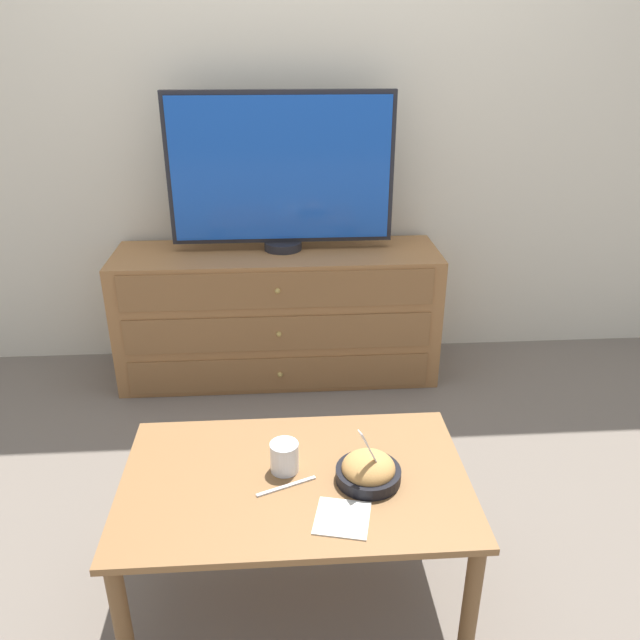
# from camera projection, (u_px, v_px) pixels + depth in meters

# --- Properties ---
(ground_plane) EXTENTS (12.00, 12.00, 0.00)m
(ground_plane) POSITION_uv_depth(u_px,v_px,m) (307.00, 348.00, 3.33)
(ground_plane) COLOR #70665B
(wall_back) EXTENTS (12.00, 0.05, 2.60)m
(wall_back) POSITION_uv_depth(u_px,v_px,m) (304.00, 89.00, 2.81)
(wall_back) COLOR silver
(wall_back) RESTS_ON ground_plane
(dresser) EXTENTS (1.49, 0.44, 0.62)m
(dresser) POSITION_uv_depth(u_px,v_px,m) (279.00, 314.00, 2.97)
(dresser) COLOR #9E6B3D
(dresser) RESTS_ON ground_plane
(tv) EXTENTS (1.00, 0.17, 0.70)m
(tv) POSITION_uv_depth(u_px,v_px,m) (281.00, 172.00, 2.73)
(tv) COLOR #232328
(tv) RESTS_ON dresser
(coffee_table) EXTENTS (0.95, 0.59, 0.42)m
(coffee_table) POSITION_uv_depth(u_px,v_px,m) (295.00, 494.00, 1.73)
(coffee_table) COLOR olive
(coffee_table) RESTS_ON ground_plane
(takeout_bowl) EXTENTS (0.18, 0.18, 0.18)m
(takeout_bowl) POSITION_uv_depth(u_px,v_px,m) (368.00, 471.00, 1.68)
(takeout_bowl) COLOR black
(takeout_bowl) RESTS_ON coffee_table
(drink_cup) EXTENTS (0.08, 0.08, 0.09)m
(drink_cup) POSITION_uv_depth(u_px,v_px,m) (285.00, 458.00, 1.72)
(drink_cup) COLOR white
(drink_cup) RESTS_ON coffee_table
(napkin) EXTENTS (0.16, 0.16, 0.00)m
(napkin) POSITION_uv_depth(u_px,v_px,m) (342.00, 518.00, 1.56)
(napkin) COLOR silver
(napkin) RESTS_ON coffee_table
(knife) EXTENTS (0.16, 0.07, 0.01)m
(knife) POSITION_uv_depth(u_px,v_px,m) (286.00, 486.00, 1.67)
(knife) COLOR silver
(knife) RESTS_ON coffee_table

